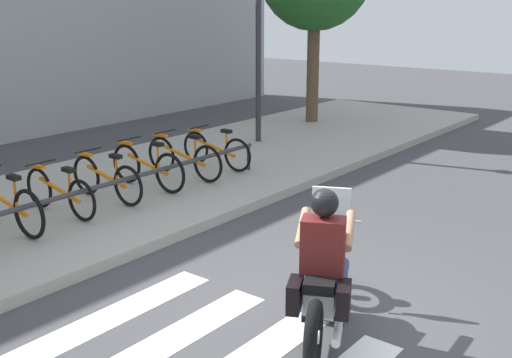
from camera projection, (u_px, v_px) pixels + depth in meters
ground_plane at (317, 314)px, 6.44m from camera, size 48.00×48.00×0.00m
sidewalk at (44, 214)px, 9.22m from camera, size 24.00×4.40×0.15m
crosswalk_stripe_3 at (155, 348)px, 5.78m from camera, size 2.80×0.40×0.01m
crosswalk_stripe_4 at (100, 322)px, 6.26m from camera, size 2.80×0.40×0.01m
motorcycle at (324, 283)px, 6.06m from camera, size 2.02×1.10×1.24m
rider at (324, 250)px, 5.89m from camera, size 0.76×0.71×1.44m
bicycle_2 at (5, 204)px, 8.26m from camera, size 0.48×1.73×0.80m
bicycle_3 at (60, 192)px, 8.90m from camera, size 0.48×1.59×0.72m
bicycle_4 at (106, 179)px, 9.53m from camera, size 0.48×1.59×0.75m
bicycle_5 at (147, 167)px, 10.15m from camera, size 0.48×1.67×0.79m
bicycle_6 at (184, 157)px, 10.78m from camera, size 0.48×1.73×0.77m
bicycle_7 at (216, 150)px, 11.42m from camera, size 0.48×1.61×0.73m
bike_rack at (108, 186)px, 8.86m from camera, size 6.42×0.07×0.49m
street_lamp at (258, 13)px, 12.99m from camera, size 0.28×0.28×4.74m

